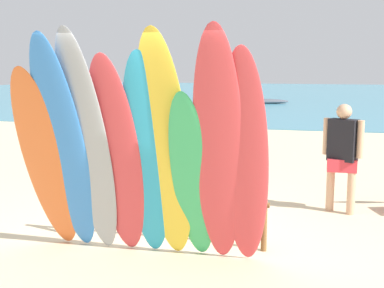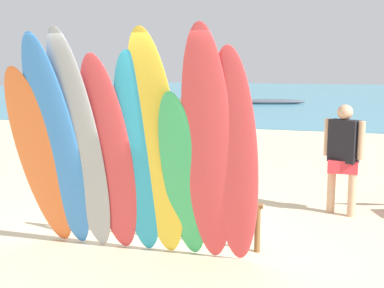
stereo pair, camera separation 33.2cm
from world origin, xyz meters
name	(u,v)px [view 2 (the right image)]	position (x,y,z in m)	size (l,w,h in m)	color
ground	(284,121)	(0.00, 14.00, 0.00)	(60.00, 60.00, 0.00)	beige
ocean_water	(312,95)	(0.00, 31.35, 0.01)	(60.00, 40.00, 0.02)	teal
surfboard_rack	(155,205)	(0.00, 0.00, 0.46)	(2.69, 0.07, 0.59)	brown
surfboard_orange_0	(40,161)	(-1.13, -0.71, 1.09)	(0.57, 0.06, 2.32)	orange
surfboard_blue_1	(58,148)	(-0.86, -0.77, 1.27)	(0.51, 0.07, 2.68)	#337AD1
surfboard_grey_2	(81,146)	(-0.59, -0.74, 1.29)	(0.51, 0.06, 2.70)	#999EA3
surfboard_red_3	(109,158)	(-0.28, -0.65, 1.16)	(0.56, 0.08, 2.41)	#D13D42
surfboard_teal_4	(138,158)	(0.06, -0.63, 1.18)	(0.49, 0.06, 2.44)	#289EC6
surfboard_yellow_5	(156,149)	(0.28, -0.66, 1.29)	(0.56, 0.06, 2.67)	yellow
surfboard_green_6	(183,179)	(0.57, -0.62, 0.97)	(0.46, 0.06, 2.06)	#38B266
surfboard_red_7	(208,152)	(0.88, -0.74, 1.30)	(0.52, 0.07, 2.73)	#D13D42
surfboard_red_8	(234,162)	(1.14, -0.68, 1.19)	(0.50, 0.07, 2.49)	#D13D42
beachgoer_near_rack	(151,122)	(-2.11, 5.37, 0.85)	(0.51, 0.34, 1.48)	beige
beachgoer_photographing	(220,125)	(-0.15, 4.06, 0.99)	(0.65, 0.28, 1.72)	tan
beachgoer_by_water	(343,152)	(2.22, 1.87, 0.93)	(0.57, 0.36, 1.62)	tan
beachgoer_midbeach	(185,133)	(-0.60, 3.19, 0.93)	(0.61, 0.26, 1.62)	tan
beachgoer_strolling	(149,129)	(-1.58, 3.84, 0.88)	(0.55, 0.32, 1.53)	beige
distant_boat	(271,102)	(-1.65, 22.31, 0.14)	(3.85, 1.73, 0.30)	#4C515B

